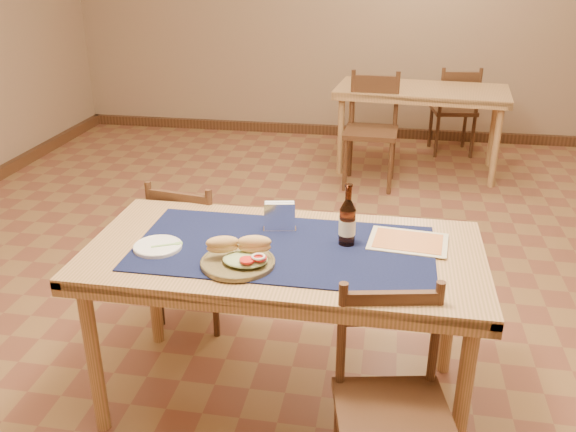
% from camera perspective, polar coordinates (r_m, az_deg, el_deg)
% --- Properties ---
extents(room, '(6.04, 7.04, 2.84)m').
position_cam_1_polar(room, '(3.03, 2.34, 14.96)').
color(room, brown).
rests_on(room, ground).
extents(main_table, '(1.60, 0.80, 0.75)m').
position_cam_1_polar(main_table, '(2.50, -0.39, -4.74)').
color(main_table, tan).
rests_on(main_table, ground).
extents(placemat, '(1.20, 0.60, 0.01)m').
position_cam_1_polar(placemat, '(2.46, -0.40, -2.99)').
color(placemat, '#11163E').
rests_on(placemat, main_table).
extents(baseboard, '(6.00, 7.00, 0.10)m').
position_cam_1_polar(baseboard, '(3.50, 1.98, -7.48)').
color(baseboard, '#492C1A').
rests_on(baseboard, ground).
extents(back_table, '(1.53, 0.86, 0.75)m').
position_cam_1_polar(back_table, '(5.56, 12.37, 10.79)').
color(back_table, tan).
rests_on(back_table, ground).
extents(chair_main_far, '(0.44, 0.44, 0.82)m').
position_cam_1_polar(chair_main_far, '(3.22, -8.68, -2.95)').
color(chair_main_far, '#492C1A').
rests_on(chair_main_far, ground).
extents(chair_main_near, '(0.45, 0.45, 0.83)m').
position_cam_1_polar(chair_main_near, '(2.21, 9.69, -16.99)').
color(chair_main_near, '#492C1A').
rests_on(chair_main_near, ground).
extents(chair_back_near, '(0.45, 0.45, 0.94)m').
position_cam_1_polar(chair_back_near, '(5.19, 7.82, 8.15)').
color(chair_back_near, '#492C1A').
rests_on(chair_back_near, ground).
extents(chair_back_far, '(0.45, 0.45, 0.86)m').
position_cam_1_polar(chair_back_far, '(6.17, 15.32, 9.66)').
color(chair_back_far, '#492C1A').
rests_on(chair_back_far, ground).
extents(sandwich_plate, '(0.29, 0.29, 0.11)m').
position_cam_1_polar(sandwich_plate, '(2.32, -4.54, -3.89)').
color(sandwich_plate, brown).
rests_on(sandwich_plate, placemat).
extents(side_plate, '(0.19, 0.19, 0.02)m').
position_cam_1_polar(side_plate, '(2.51, -12.10, -2.77)').
color(side_plate, white).
rests_on(side_plate, placemat).
extents(fork, '(0.12, 0.07, 0.00)m').
position_cam_1_polar(fork, '(2.49, -11.03, -2.64)').
color(fork, '#89C26A').
rests_on(fork, side_plate).
extents(beer_bottle, '(0.07, 0.07, 0.26)m').
position_cam_1_polar(beer_bottle, '(2.46, 5.57, -0.58)').
color(beer_bottle, '#411B0B').
rests_on(beer_bottle, placemat).
extents(napkin_holder, '(0.15, 0.08, 0.12)m').
position_cam_1_polar(napkin_holder, '(2.59, -0.79, -0.09)').
color(napkin_holder, white).
rests_on(napkin_holder, placemat).
extents(menu_card, '(0.34, 0.26, 0.01)m').
position_cam_1_polar(menu_card, '(2.55, 11.17, -2.34)').
color(menu_card, beige).
rests_on(menu_card, placemat).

